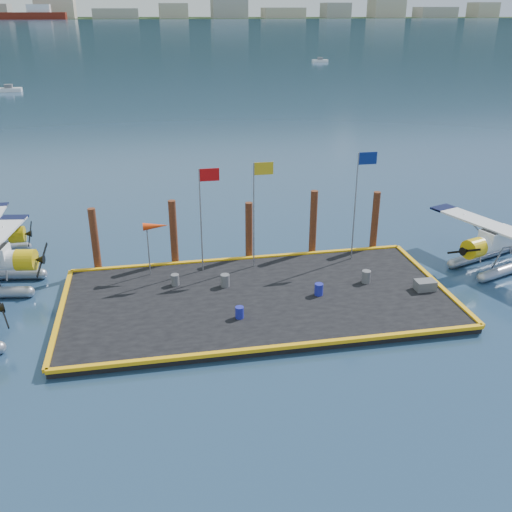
{
  "coord_description": "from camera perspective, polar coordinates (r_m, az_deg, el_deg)",
  "views": [
    {
      "loc": [
        -5.0,
        -26.17,
        14.33
      ],
      "look_at": [
        0.29,
        2.0,
        1.84
      ],
      "focal_mm": 40.0,
      "sensor_mm": 36.0,
      "label": 1
    }
  ],
  "objects": [
    {
      "name": "flagpole_blue",
      "position": [
        33.58,
        10.29,
        6.48
      ],
      "size": [
        1.14,
        0.08,
        6.5
      ],
      "color": "gray",
      "rests_on": "dock"
    },
    {
      "name": "dock_bumpers",
      "position": [
        30.02,
        0.16,
        -3.91
      ],
      "size": [
        20.25,
        10.25,
        0.18
      ],
      "primitive_type": null,
      "color": "#F0A90E",
      "rests_on": "dock"
    },
    {
      "name": "flagpole_red",
      "position": [
        31.69,
        -5.22,
        5.17
      ],
      "size": [
        1.14,
        0.08,
        6.0
      ],
      "color": "gray",
      "rests_on": "dock"
    },
    {
      "name": "far_backdrop",
      "position": [
        1780.62,
        -2.99,
        23.37
      ],
      "size": [
        3050.0,
        2050.0,
        810.0
      ],
      "color": "black",
      "rests_on": "ground"
    },
    {
      "name": "drum_0",
      "position": [
        31.44,
        -8.09,
        -2.37
      ],
      "size": [
        0.44,
        0.44,
        0.62
      ],
      "primitive_type": "cylinder",
      "color": "#56565B",
      "rests_on": "dock"
    },
    {
      "name": "drum_5",
      "position": [
        31.03,
        -3.11,
        -2.45
      ],
      "size": [
        0.49,
        0.49,
        0.69
      ],
      "primitive_type": "cylinder",
      "color": "#56565B",
      "rests_on": "dock"
    },
    {
      "name": "flagpole_yellow",
      "position": [
        32.05,
        0.13,
        5.71
      ],
      "size": [
        1.14,
        0.08,
        6.2
      ],
      "color": "gray",
      "rests_on": "dock"
    },
    {
      "name": "dock",
      "position": [
        30.16,
        0.16,
        -4.4
      ],
      "size": [
        20.0,
        10.0,
        0.4
      ],
      "primitive_type": "cube",
      "color": "black",
      "rests_on": "ground"
    },
    {
      "name": "crate",
      "position": [
        31.96,
        16.55,
        -2.81
      ],
      "size": [
        1.07,
        0.72,
        0.54
      ],
      "primitive_type": "cube",
      "color": "#56565B",
      "rests_on": "dock"
    },
    {
      "name": "drum_1",
      "position": [
        30.27,
        6.3,
        -3.33
      ],
      "size": [
        0.45,
        0.45,
        0.64
      ],
      "primitive_type": "cylinder",
      "color": "#1B2095",
      "rests_on": "dock"
    },
    {
      "name": "drum_2",
      "position": [
        32.0,
        10.96,
        -2.04
      ],
      "size": [
        0.49,
        0.49,
        0.69
      ],
      "primitive_type": "cylinder",
      "color": "#56565B",
      "rests_on": "dock"
    },
    {
      "name": "seaplane_d",
      "position": [
        36.96,
        23.28,
        1.19
      ],
      "size": [
        8.85,
        9.41,
        3.39
      ],
      "rotation": [
        0.0,
        0.0,
        1.91
      ],
      "color": "#969AA4",
      "rests_on": "ground"
    },
    {
      "name": "ground",
      "position": [
        30.25,
        0.16,
        -4.73
      ],
      "size": [
        4000.0,
        4000.0,
        0.0
      ],
      "primitive_type": "plane",
      "color": "#19334D",
      "rests_on": "ground"
    },
    {
      "name": "drum_3",
      "position": [
        27.95,
        -1.66,
        -5.66
      ],
      "size": [
        0.42,
        0.42,
        0.59
      ],
      "primitive_type": "cylinder",
      "color": "#1B2095",
      "rests_on": "dock"
    },
    {
      "name": "piling_2",
      "position": [
        34.37,
        -0.71,
        2.34
      ],
      "size": [
        0.44,
        0.44,
        3.8
      ],
      "primitive_type": "cylinder",
      "color": "#412112",
      "rests_on": "ground"
    },
    {
      "name": "windsock",
      "position": [
        31.96,
        -10.03,
        2.84
      ],
      "size": [
        1.4,
        0.44,
        3.12
      ],
      "color": "gray",
      "rests_on": "dock"
    },
    {
      "name": "piling_1",
      "position": [
        33.87,
        -8.23,
        2.13
      ],
      "size": [
        0.44,
        0.44,
        4.2
      ],
      "primitive_type": "cylinder",
      "color": "#412112",
      "rests_on": "ground"
    },
    {
      "name": "piling_3",
      "position": [
        35.14,
        5.74,
        3.15
      ],
      "size": [
        0.44,
        0.44,
        4.3
      ],
      "primitive_type": "cylinder",
      "color": "#412112",
      "rests_on": "ground"
    },
    {
      "name": "piling_4",
      "position": [
        36.48,
        11.79,
        3.28
      ],
      "size": [
        0.44,
        0.44,
        4.0
      ],
      "primitive_type": "cylinder",
      "color": "#412112",
      "rests_on": "ground"
    },
    {
      "name": "piling_0",
      "position": [
        34.07,
        -15.79,
        1.4
      ],
      "size": [
        0.44,
        0.44,
        4.0
      ],
      "primitive_type": "cylinder",
      "color": "#412112",
      "rests_on": "ground"
    }
  ]
}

